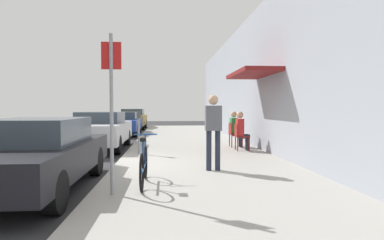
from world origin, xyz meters
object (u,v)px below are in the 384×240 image
parked_car_1 (101,130)px  cafe_chair_1 (234,133)px  bicycle_0 (144,165)px  parked_car_3 (133,119)px  parked_car_2 (123,123)px  cafe_chair_0 (240,135)px  parking_meter (139,129)px  seated_patron_0 (242,129)px  parked_car_0 (36,153)px  seated_patron_1 (235,128)px  pedestrian_standing (213,126)px  street_sign (112,101)px

parked_car_1 → cafe_chair_1: 4.86m
cafe_chair_1 → bicycle_0: bearing=-116.8°
parked_car_1 → cafe_chair_1: size_ratio=5.06×
parked_car_3 → bicycle_0: parked_car_3 is taller
parked_car_2 → cafe_chair_0: 9.31m
parking_meter → cafe_chair_1: parking_meter is taller
parked_car_1 → parking_meter: size_ratio=3.33×
cafe_chair_1 → seated_patron_0: bearing=-86.5°
parked_car_0 → parked_car_3: size_ratio=1.00×
parked_car_0 → bicycle_0: size_ratio=2.57×
parked_car_2 → cafe_chair_1: parked_car_2 is taller
parked_car_0 → seated_patron_0: seated_patron_0 is taller
parking_meter → seated_patron_0: (3.33, 0.56, -0.07)m
seated_patron_1 → parked_car_3: bearing=111.4°
parked_car_2 → pedestrian_standing: (3.44, -11.33, 0.43)m
parked_car_2 → seated_patron_0: seated_patron_0 is taller
pedestrian_standing → bicycle_0: bearing=-138.9°
parked_car_0 → parked_car_2: size_ratio=1.00×
cafe_chair_1 → seated_patron_1: size_ratio=0.67×
parked_car_2 → parking_meter: size_ratio=3.33×
parked_car_3 → seated_patron_0: 14.30m
parked_car_1 → street_sign: street_sign is taller
cafe_chair_0 → parked_car_1: bearing=162.0°
parked_car_0 → cafe_chair_1: 7.26m
parked_car_0 → cafe_chair_0: 6.56m
parked_car_2 → seated_patron_1: seated_patron_1 is taller
parked_car_2 → bicycle_0: 12.76m
parked_car_1 → parked_car_2: bearing=90.0°
seated_patron_0 → pedestrian_standing: size_ratio=0.76×
bicycle_0 → cafe_chair_1: (2.85, 5.63, 0.14)m
parked_car_3 → street_sign: (1.50, -18.69, 0.88)m
parked_car_2 → seated_patron_0: bearing=-58.5°
parked_car_1 → seated_patron_0: (4.88, -1.57, 0.09)m
cafe_chair_0 → pedestrian_standing: bearing=-112.3°
pedestrian_standing → cafe_chair_1: bearing=72.4°
parked_car_2 → street_sign: 13.33m
bicycle_0 → pedestrian_standing: 2.05m
parking_meter → bicycle_0: (0.42, -4.08, -0.41)m
parked_car_0 → pedestrian_standing: 3.63m
pedestrian_standing → parked_car_2: bearing=106.9°
parked_car_0 → street_sign: size_ratio=1.69×
bicycle_0 → seated_patron_1: seated_patron_1 is taller
parked_car_3 → parking_meter: parked_car_3 is taller
seated_patron_1 → pedestrian_standing: bearing=-108.3°
parked_car_3 → seated_patron_1: size_ratio=3.41×
parked_car_1 → parked_car_3: size_ratio=1.00×
parked_car_0 → parked_car_3: (-0.00, 17.89, 0.06)m
bicycle_0 → cafe_chair_0: 5.45m
bicycle_0 → parked_car_0: bearing=174.3°
parked_car_2 → cafe_chair_0: (4.82, -7.97, -0.07)m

